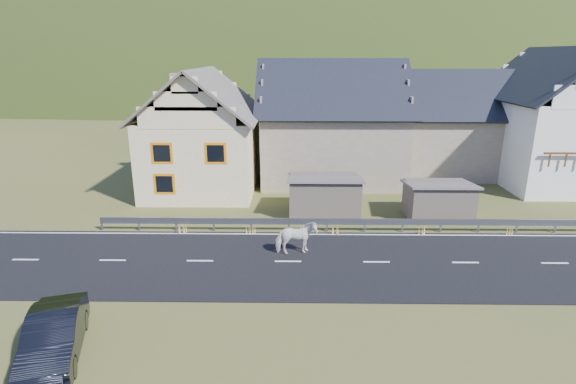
{
  "coord_description": "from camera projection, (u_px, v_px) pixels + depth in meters",
  "views": [
    {
      "loc": [
        -3.73,
        -18.49,
        9.02
      ],
      "look_at": [
        -4.04,
        2.44,
        2.58
      ],
      "focal_mm": 28.0,
      "sensor_mm": 36.0,
      "label": 1
    }
  ],
  "objects": [
    {
      "name": "shed_right",
      "position": [
        438.0,
        201.0,
        25.64
      ],
      "size": [
        3.8,
        2.9,
        2.2
      ],
      "primitive_type": "cube",
      "color": "#65594E",
      "rests_on": "ground"
    },
    {
      "name": "guardrail",
      "position": [
        365.0,
        222.0,
        23.62
      ],
      "size": [
        28.1,
        0.09,
        0.75
      ],
      "color": "#93969B",
      "rests_on": "ground"
    },
    {
      "name": "ground",
      "position": [
        376.0,
        263.0,
        20.27
      ],
      "size": [
        160.0,
        160.0,
        0.0
      ],
      "primitive_type": "plane",
      "color": "#3C4B20",
      "rests_on": "ground"
    },
    {
      "name": "shed_left",
      "position": [
        324.0,
        196.0,
        26.18
      ],
      "size": [
        4.3,
        3.3,
        2.4
      ],
      "primitive_type": "cube",
      "color": "#65594E",
      "rests_on": "ground"
    },
    {
      "name": "car",
      "position": [
        54.0,
        336.0,
        13.82
      ],
      "size": [
        2.69,
        4.52,
        1.41
      ],
      "primitive_type": "imported",
      "rotation": [
        0.0,
        0.0,
        0.3
      ],
      "color": "black",
      "rests_on": "ground"
    },
    {
      "name": "house_stone_b",
      "position": [
        457.0,
        118.0,
        35.14
      ],
      "size": [
        9.8,
        8.8,
        8.1
      ],
      "color": "tan",
      "rests_on": "ground"
    },
    {
      "name": "mountain",
      "position": [
        314.0,
        123.0,
        198.09
      ],
      "size": [
        440.0,
        280.0,
        260.0
      ],
      "primitive_type": "ellipsoid",
      "color": "#2D3D12",
      "rests_on": "ground"
    },
    {
      "name": "house_stone_a",
      "position": [
        331.0,
        116.0,
        33.25
      ],
      "size": [
        10.8,
        9.8,
        8.9
      ],
      "color": "tan",
      "rests_on": "ground"
    },
    {
      "name": "horse",
      "position": [
        296.0,
        238.0,
        20.89
      ],
      "size": [
        1.21,
        2.02,
        1.6
      ],
      "primitive_type": "imported",
      "rotation": [
        0.0,
        0.0,
        1.76
      ],
      "color": "white",
      "rests_on": "road"
    },
    {
      "name": "road",
      "position": [
        376.0,
        262.0,
        20.26
      ],
      "size": [
        60.0,
        7.0,
        0.04
      ],
      "primitive_type": "cube",
      "color": "black",
      "rests_on": "ground"
    },
    {
      "name": "lane_markings",
      "position": [
        376.0,
        262.0,
        20.25
      ],
      "size": [
        60.0,
        6.6,
        0.01
      ],
      "primitive_type": "cube",
      "color": "silver",
      "rests_on": "road"
    },
    {
      "name": "house_white",
      "position": [
        557.0,
        112.0,
        31.94
      ],
      "size": [
        8.8,
        10.8,
        9.7
      ],
      "color": "white",
      "rests_on": "ground"
    },
    {
      "name": "conifer_patch",
      "position": [
        110.0,
        65.0,
        124.4
      ],
      "size": [
        76.0,
        50.0,
        28.0
      ],
      "primitive_type": "ellipsoid",
      "color": "black",
      "rests_on": "ground"
    },
    {
      "name": "house_cream",
      "position": [
        203.0,
        126.0,
        30.59
      ],
      "size": [
        7.8,
        9.8,
        8.3
      ],
      "color": "#FFE7B4",
      "rests_on": "ground"
    }
  ]
}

